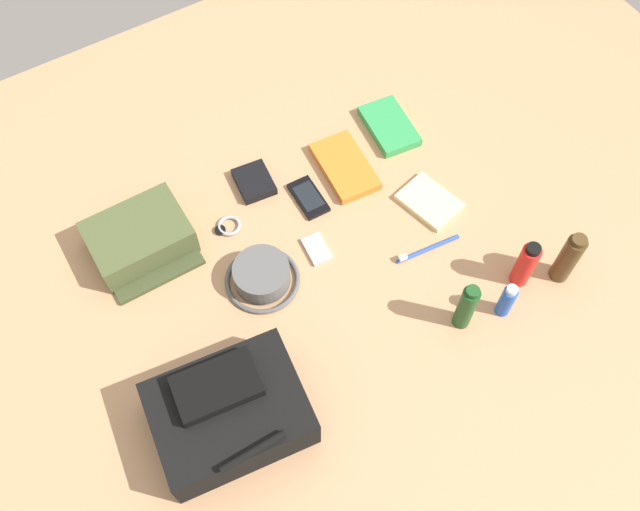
% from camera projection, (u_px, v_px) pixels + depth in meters
% --- Properties ---
extents(ground_plane, '(2.64, 2.02, 0.02)m').
position_uv_depth(ground_plane, '(320.00, 266.00, 1.78)').
color(ground_plane, tan).
rests_on(ground_plane, ground).
extents(backpack, '(0.35, 0.28, 0.15)m').
position_uv_depth(backpack, '(229.00, 412.00, 1.52)').
color(backpack, black).
rests_on(backpack, ground_plane).
extents(toiletry_pouch, '(0.24, 0.22, 0.09)m').
position_uv_depth(toiletry_pouch, '(140.00, 239.00, 1.75)').
color(toiletry_pouch, '#47512D').
rests_on(toiletry_pouch, ground_plane).
extents(bucket_hat, '(0.19, 0.19, 0.06)m').
position_uv_depth(bucket_hat, '(262.00, 276.00, 1.72)').
color(bucket_hat, '#545454').
rests_on(bucket_hat, ground_plane).
extents(cologne_bottle, '(0.05, 0.05, 0.17)m').
position_uv_depth(cologne_bottle, '(568.00, 258.00, 1.68)').
color(cologne_bottle, '#473319').
rests_on(cologne_bottle, ground_plane).
extents(sunscreen_spray, '(0.05, 0.05, 0.15)m').
position_uv_depth(sunscreen_spray, '(525.00, 264.00, 1.68)').
color(sunscreen_spray, red).
rests_on(sunscreen_spray, ground_plane).
extents(deodorant_spray, '(0.03, 0.03, 0.12)m').
position_uv_depth(deodorant_spray, '(507.00, 300.00, 1.66)').
color(deodorant_spray, blue).
rests_on(deodorant_spray, ground_plane).
extents(shampoo_bottle, '(0.04, 0.04, 0.17)m').
position_uv_depth(shampoo_bottle, '(466.00, 307.00, 1.62)').
color(shampoo_bottle, '#19471E').
rests_on(shampoo_bottle, ground_plane).
extents(paperback_novel, '(0.13, 0.19, 0.03)m').
position_uv_depth(paperback_novel, '(389.00, 126.00, 1.97)').
color(paperback_novel, '#2D934C').
rests_on(paperback_novel, ground_plane).
extents(travel_guidebook, '(0.14, 0.22, 0.02)m').
position_uv_depth(travel_guidebook, '(345.00, 167.00, 1.90)').
color(travel_guidebook, orange).
rests_on(travel_guidebook, ground_plane).
extents(cell_phone, '(0.07, 0.13, 0.01)m').
position_uv_depth(cell_phone, '(308.00, 198.00, 1.86)').
color(cell_phone, black).
rests_on(cell_phone, ground_plane).
extents(media_player, '(0.06, 0.09, 0.01)m').
position_uv_depth(media_player, '(317.00, 249.00, 1.78)').
color(media_player, '#B7B7BC').
rests_on(media_player, ground_plane).
extents(wristwatch, '(0.07, 0.06, 0.01)m').
position_uv_depth(wristwatch, '(228.00, 226.00, 1.81)').
color(wristwatch, '#99999E').
rests_on(wristwatch, ground_plane).
extents(toothbrush, '(0.18, 0.03, 0.02)m').
position_uv_depth(toothbrush, '(425.00, 250.00, 1.78)').
color(toothbrush, blue).
rests_on(toothbrush, ground_plane).
extents(wallet, '(0.10, 0.12, 0.02)m').
position_uv_depth(wallet, '(254.00, 182.00, 1.88)').
color(wallet, black).
rests_on(wallet, ground_plane).
extents(notepad, '(0.14, 0.17, 0.02)m').
position_uv_depth(notepad, '(429.00, 202.00, 1.85)').
color(notepad, beige).
rests_on(notepad, ground_plane).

